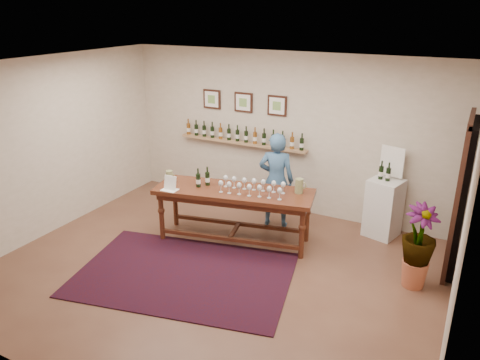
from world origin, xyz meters
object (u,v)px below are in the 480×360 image
at_px(tasting_table, 234,197).
at_px(potted_plant, 418,247).
at_px(person, 276,180).
at_px(display_pedestal, 384,208).

bearing_deg(tasting_table, potted_plant, -12.90).
bearing_deg(person, potted_plant, 146.61).
distance_m(tasting_table, display_pedestal, 2.40).
bearing_deg(potted_plant, display_pedestal, 117.71).
relative_size(tasting_table, display_pedestal, 2.69).
bearing_deg(tasting_table, person, 54.88).
height_order(display_pedestal, person, person).
bearing_deg(display_pedestal, person, -165.26).
relative_size(potted_plant, person, 0.62).
bearing_deg(tasting_table, display_pedestal, 19.86).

